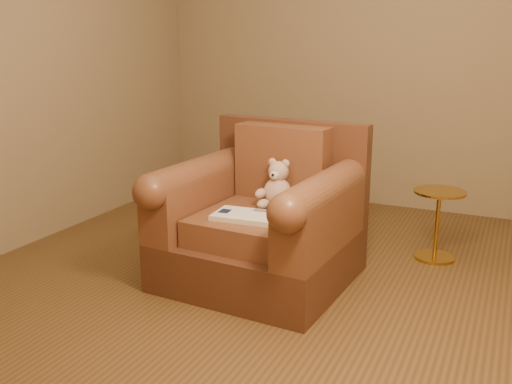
% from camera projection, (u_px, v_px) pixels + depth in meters
% --- Properties ---
extents(floor, '(4.00, 4.00, 0.00)m').
position_uv_depth(floor, '(285.00, 282.00, 3.59)').
color(floor, brown).
rests_on(floor, ground).
extents(armchair, '(1.13, 1.08, 0.96)m').
position_uv_depth(armchair, '(263.00, 222.00, 3.57)').
color(armchair, '#502C1A').
rests_on(armchair, floor).
extents(teddy_bear, '(0.22, 0.25, 0.31)m').
position_uv_depth(teddy_bear, '(276.00, 188.00, 3.57)').
color(teddy_bear, tan).
rests_on(teddy_bear, armchair).
extents(guidebook, '(0.41, 0.26, 0.03)m').
position_uv_depth(guidebook, '(247.00, 216.00, 3.34)').
color(guidebook, beige).
rests_on(guidebook, armchair).
extents(side_table, '(0.35, 0.35, 0.49)m').
position_uv_depth(side_table, '(437.00, 222.00, 3.91)').
color(side_table, gold).
rests_on(side_table, floor).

